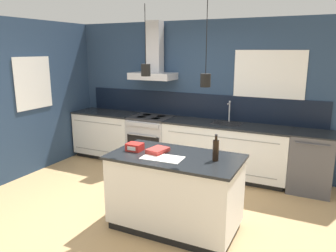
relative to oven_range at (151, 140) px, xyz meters
name	(u,v)px	position (x,y,z in m)	size (l,w,h in m)	color
ground_plane	(140,210)	(0.74, -1.69, -0.46)	(16.00, 16.00, 0.00)	tan
wall_back	(194,92)	(0.70, 0.31, 0.90)	(5.60, 2.29, 2.60)	navy
wall_left	(40,96)	(-1.69, -0.99, 0.85)	(0.08, 3.80, 2.60)	navy
counter_run_left	(108,134)	(-1.00, 0.01, 0.01)	(1.26, 0.64, 0.91)	black
counter_run_sink	(225,150)	(1.40, 0.01, 0.01)	(2.08, 0.64, 1.27)	black
oven_range	(151,140)	(0.00, 0.00, 0.00)	(0.74, 0.66, 0.91)	#B5B5BA
dishwasher	(311,162)	(2.74, 0.00, 0.00)	(0.60, 0.65, 0.91)	#4C4C51
kitchen_island	(175,192)	(1.34, -1.86, 0.00)	(1.52, 0.84, 0.91)	black
bottle_on_island	(216,150)	(1.81, -1.82, 0.58)	(0.07, 0.07, 0.30)	black
book_stack	(158,150)	(1.11, -1.85, 0.48)	(0.23, 0.30, 0.06)	#B2332D
red_supply_box	(135,147)	(0.82, -1.90, 0.50)	(0.19, 0.16, 0.09)	red
paper_pile	(162,158)	(1.25, -2.00, 0.46)	(0.48, 0.29, 0.01)	silver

